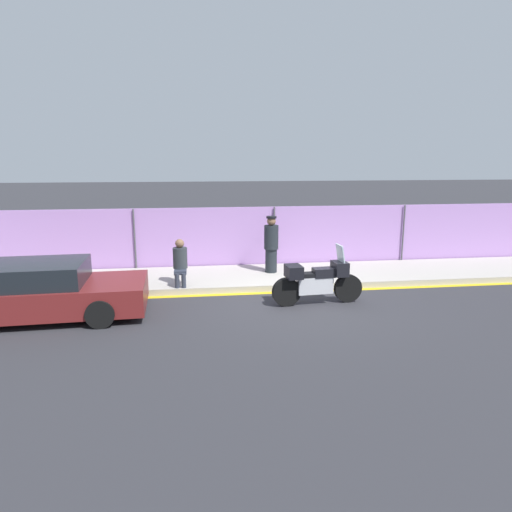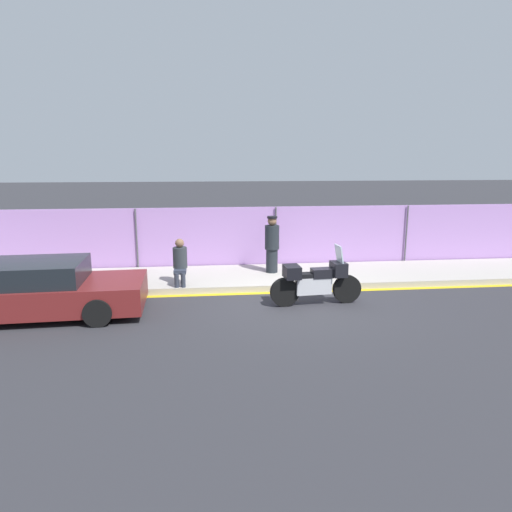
{
  "view_description": "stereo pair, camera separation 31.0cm",
  "coord_description": "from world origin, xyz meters",
  "px_view_note": "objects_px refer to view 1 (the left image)",
  "views": [
    {
      "loc": [
        -2.45,
        -10.48,
        3.49
      ],
      "look_at": [
        -0.83,
        1.71,
        0.84
      ],
      "focal_mm": 32.0,
      "sensor_mm": 36.0,
      "label": 1
    },
    {
      "loc": [
        -2.14,
        -10.52,
        3.49
      ],
      "look_at": [
        -0.83,
        1.71,
        0.84
      ],
      "focal_mm": 32.0,
      "sensor_mm": 36.0,
      "label": 2
    }
  ],
  "objects_px": {
    "officer_standing": "(271,244)",
    "fire_hydrant": "(79,271)",
    "person_seated_on_curb": "(180,260)",
    "parked_car_left_down_street": "(33,292)",
    "motorcycle": "(317,281)"
  },
  "relations": [
    {
      "from": "officer_standing",
      "to": "person_seated_on_curb",
      "type": "bearing_deg",
      "value": -158.56
    },
    {
      "from": "motorcycle",
      "to": "officer_standing",
      "type": "xyz_separation_m",
      "value": [
        -0.69,
        2.62,
        0.44
      ]
    },
    {
      "from": "officer_standing",
      "to": "fire_hydrant",
      "type": "distance_m",
      "value": 5.38
    },
    {
      "from": "person_seated_on_curb",
      "to": "parked_car_left_down_street",
      "type": "relative_size",
      "value": 0.26
    },
    {
      "from": "officer_standing",
      "to": "fire_hydrant",
      "type": "bearing_deg",
      "value": -173.88
    },
    {
      "from": "person_seated_on_curb",
      "to": "fire_hydrant",
      "type": "bearing_deg",
      "value": 170.41
    },
    {
      "from": "motorcycle",
      "to": "person_seated_on_curb",
      "type": "bearing_deg",
      "value": 150.21
    },
    {
      "from": "person_seated_on_curb",
      "to": "parked_car_left_down_street",
      "type": "distance_m",
      "value": 3.61
    },
    {
      "from": "officer_standing",
      "to": "fire_hydrant",
      "type": "xyz_separation_m",
      "value": [
        -5.33,
        -0.57,
        -0.49
      ]
    },
    {
      "from": "person_seated_on_curb",
      "to": "parked_car_left_down_street",
      "type": "bearing_deg",
      "value": -151.39
    },
    {
      "from": "person_seated_on_curb",
      "to": "officer_standing",
      "type": "bearing_deg",
      "value": 21.44
    },
    {
      "from": "person_seated_on_curb",
      "to": "parked_car_left_down_street",
      "type": "height_order",
      "value": "person_seated_on_curb"
    },
    {
      "from": "motorcycle",
      "to": "fire_hydrant",
      "type": "bearing_deg",
      "value": 157.05
    },
    {
      "from": "parked_car_left_down_street",
      "to": "person_seated_on_curb",
      "type": "bearing_deg",
      "value": 26.04
    },
    {
      "from": "motorcycle",
      "to": "fire_hydrant",
      "type": "height_order",
      "value": "motorcycle"
    }
  ]
}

